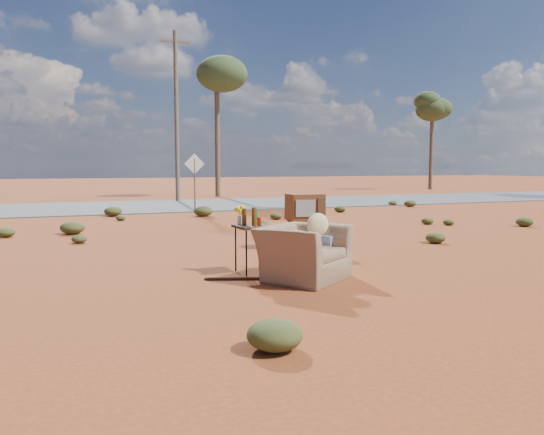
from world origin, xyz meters
name	(u,v)px	position (x,y,z in m)	size (l,w,h in m)	color
ground	(282,273)	(0.00, 0.00, 0.00)	(140.00, 140.00, 0.00)	#983C1E
highway	(143,206)	(0.00, 15.00, 0.02)	(140.00, 7.00, 0.04)	#565659
armchair	(306,245)	(0.19, -0.48, 0.51)	(1.61, 1.61, 1.10)	#7E6045
tv_unit	(305,208)	(1.48, 2.24, 0.85)	(0.75, 0.62, 1.14)	black
side_table	(250,224)	(-0.44, 0.28, 0.79)	(0.58, 0.58, 1.07)	#392314
rusty_bar	(258,278)	(-0.52, -0.32, 0.02)	(0.04, 0.04, 1.64)	#4E2615
road_sign	(195,172)	(1.50, 12.00, 1.50)	(0.78, 0.06, 2.19)	brown
eucalyptus_center	(217,80)	(5.00, 21.00, 6.43)	(3.20, 3.20, 7.60)	brown
eucalyptus_right	(432,107)	(22.00, 24.00, 5.94)	(3.20, 3.20, 7.10)	brown
utility_pole_center	(176,114)	(2.00, 17.50, 4.15)	(1.40, 0.20, 8.00)	brown
scrub_patch	(175,234)	(-0.82, 4.41, 0.14)	(17.49, 8.07, 0.33)	#424A20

